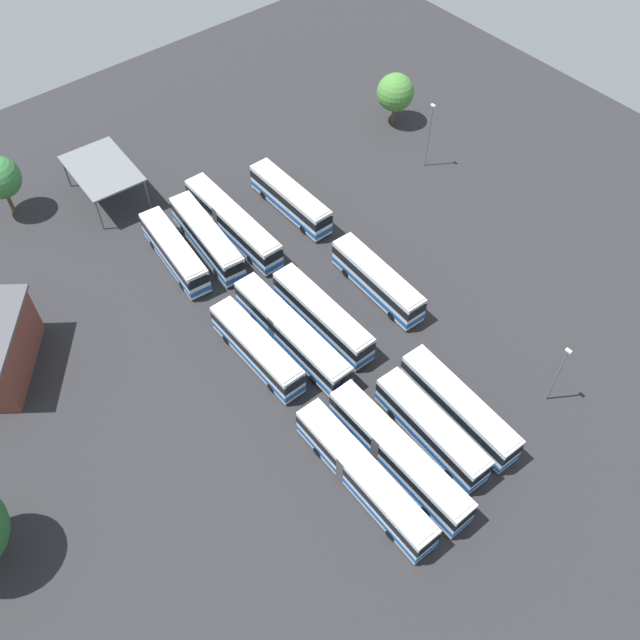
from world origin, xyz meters
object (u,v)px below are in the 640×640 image
(bus_row1_slot0, at_px, (257,348))
(bus_row2_slot2, at_px, (431,428))
(bus_row1_slot1, at_px, (291,333))
(lamp_post_far_corner, at_px, (429,133))
(bus_row0_slot1, at_px, (207,238))
(bus_row1_slot4, at_px, (377,280))
(bus_row2_slot0, at_px, (363,476))
(tree_north_edge, at_px, (395,92))
(bus_row1_slot2, at_px, (322,315))
(bus_row2_slot3, at_px, (459,407))
(bus_row0_slot4, at_px, (290,199))
(lamp_post_near_entrance, at_px, (558,373))
(bus_row0_slot2, at_px, (233,222))
(bus_row0_slot0, at_px, (175,252))
(bus_row2_slot1, at_px, (398,454))
(maintenance_shelter, at_px, (102,169))

(bus_row1_slot0, height_order, bus_row2_slot2, same)
(bus_row1_slot1, distance_m, lamp_post_far_corner, 32.33)
(bus_row0_slot1, distance_m, bus_row1_slot4, 19.41)
(bus_row1_slot0, xyz_separation_m, bus_row2_slot0, (16.44, -1.00, 0.00))
(bus_row2_slot0, height_order, tree_north_edge, tree_north_edge)
(bus_row1_slot2, relative_size, bus_row2_slot3, 0.99)
(bus_row1_slot4, bearing_deg, bus_row0_slot4, 177.01)
(bus_row1_slot0, bearing_deg, lamp_post_near_entrance, 41.17)
(bus_row0_slot2, distance_m, lamp_post_far_corner, 26.12)
(bus_row0_slot0, xyz_separation_m, bus_row2_slot0, (32.55, -1.83, 0.00))
(bus_row0_slot0, distance_m, bus_row0_slot1, 3.92)
(bus_row1_slot2, distance_m, tree_north_edge, 36.20)
(bus_row1_slot4, relative_size, bus_row2_slot1, 0.78)
(bus_row0_slot4, relative_size, bus_row2_slot1, 0.79)
(bus_row0_slot0, height_order, bus_row2_slot0, same)
(lamp_post_far_corner, height_order, lamp_post_near_entrance, lamp_post_far_corner)
(bus_row1_slot2, bearing_deg, bus_row0_slot2, 177.18)
(tree_north_edge, bearing_deg, bus_row1_slot4, -46.56)
(bus_row1_slot0, xyz_separation_m, maintenance_shelter, (-30.62, 0.53, 2.29))
(bus_row0_slot4, bearing_deg, bus_row2_slot2, -15.94)
(bus_row0_slot2, relative_size, tree_north_edge, 2.26)
(bus_row2_slot2, relative_size, lamp_post_far_corner, 1.41)
(bus_row0_slot2, bearing_deg, bus_row1_slot0, -27.53)
(bus_row0_slot0, height_order, tree_north_edge, tree_north_edge)
(bus_row2_slot2, xyz_separation_m, lamp_post_near_entrance, (3.99, 11.56, 2.37))
(bus_row2_slot1, bearing_deg, lamp_post_near_entrance, 75.57)
(bus_row0_slot0, distance_m, bus_row1_slot4, 22.02)
(bus_row0_slot4, bearing_deg, bus_row0_slot0, -94.61)
(bus_row0_slot4, height_order, bus_row1_slot1, same)
(bus_row0_slot1, xyz_separation_m, bus_row1_slot2, (16.53, 2.75, 0.00))
(bus_row1_slot4, bearing_deg, bus_row1_slot2, -90.03)
(bus_row0_slot0, distance_m, lamp_post_far_corner, 33.48)
(bus_row1_slot2, relative_size, maintenance_shelter, 1.27)
(bus_row1_slot0, distance_m, bus_row2_slot1, 17.02)
(bus_row2_slot2, bearing_deg, bus_row2_slot0, -92.94)
(bus_row0_slot2, relative_size, bus_row1_slot0, 1.30)
(maintenance_shelter, xyz_separation_m, tree_north_edge, (10.56, 36.42, 0.28))
(bus_row0_slot1, xyz_separation_m, bus_row1_slot4, (16.53, 10.17, -0.00))
(bus_row1_slot4, relative_size, tree_north_edge, 1.78)
(bus_row1_slot0, relative_size, maintenance_shelter, 1.17)
(bus_row0_slot0, height_order, bus_row2_slot2, same)
(bus_row2_slot1, bearing_deg, bus_row2_slot3, 89.91)
(bus_row1_slot0, bearing_deg, bus_row0_slot1, 163.23)
(bus_row0_slot4, height_order, bus_row1_slot2, same)
(bus_row0_slot1, height_order, bus_row2_slot2, same)
(bus_row2_slot3, bearing_deg, bus_row1_slot1, -158.26)
(bus_row0_slot2, height_order, bus_row2_slot0, same)
(bus_row1_slot1, xyz_separation_m, lamp_post_far_corner, (-11.50, 30.08, 2.89))
(bus_row0_slot2, bearing_deg, bus_row2_slot2, -2.90)
(bus_row0_slot0, xyz_separation_m, lamp_post_near_entrance, (36.94, 17.38, 2.37))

